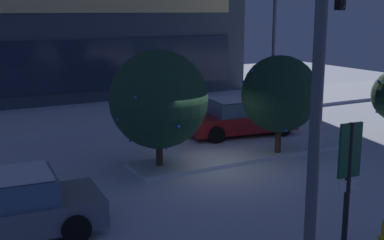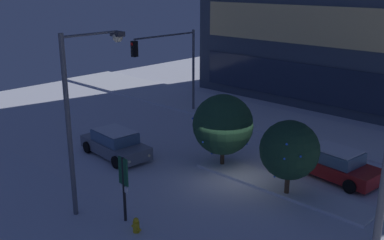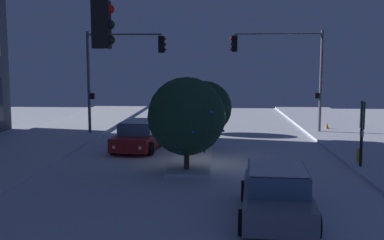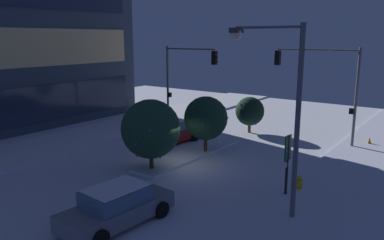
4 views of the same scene
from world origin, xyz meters
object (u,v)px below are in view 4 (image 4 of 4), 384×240
car_near (117,206)px  decorated_tree_left_of_median (250,111)px  parking_info_sign (287,158)px  fire_hydrant (299,184)px  car_far (170,132)px  traffic_light_corner_far_right (186,72)px  decorated_tree_median (206,118)px  street_lamp_arched (278,94)px  traffic_light_corner_near_right (323,77)px  construction_cone (369,141)px  decorated_tree_right_of_median (151,129)px

car_near → decorated_tree_left_of_median: bearing=13.7°
parking_info_sign → decorated_tree_left_of_median: parking_info_sign is taller
fire_hydrant → parking_info_sign: (-0.99, 0.26, 1.46)m
car_far → traffic_light_corner_far_right: (4.63, 2.12, 3.64)m
decorated_tree_median → decorated_tree_left_of_median: size_ratio=1.32×
street_lamp_arched → decorated_tree_left_of_median: size_ratio=2.79×
traffic_light_corner_far_right → traffic_light_corner_near_right: traffic_light_corner_near_right is taller
fire_hydrant → decorated_tree_left_of_median: decorated_tree_left_of_median is taller
car_far → construction_cone: size_ratio=8.64×
decorated_tree_right_of_median → decorated_tree_left_of_median: bearing=-1.8°
construction_cone → fire_hydrant: bearing=174.7°
fire_hydrant → decorated_tree_median: 7.50m
car_near → traffic_light_corner_near_right: bearing=-4.5°
decorated_tree_left_of_median → parking_info_sign: bearing=-144.6°
traffic_light_corner_near_right → decorated_tree_median: traffic_light_corner_near_right is taller
street_lamp_arched → fire_hydrant: bearing=-92.1°
parking_info_sign → decorated_tree_median: (3.37, 6.60, 0.40)m
decorated_tree_median → decorated_tree_right_of_median: (-4.31, 0.59, 0.09)m
decorated_tree_median → decorated_tree_right_of_median: size_ratio=0.92×
decorated_tree_median → construction_cone: size_ratio=6.46×
fire_hydrant → construction_cone: fire_hydrant is taller
traffic_light_corner_near_right → decorated_tree_median: (-6.53, 4.84, -2.25)m
street_lamp_arched → car_far: bearing=-32.2°
parking_info_sign → construction_cone: bearing=-93.6°
decorated_tree_median → car_near: bearing=-166.2°
traffic_light_corner_near_right → fire_hydrant: 10.01m
decorated_tree_median → construction_cone: (7.83, -7.80, -1.94)m
decorated_tree_median → car_far: bearing=79.6°
car_near → construction_cone: 18.23m
car_near → decorated_tree_median: decorated_tree_median is taller
decorated_tree_median → traffic_light_corner_near_right: bearing=-36.5°
fire_hydrant → traffic_light_corner_far_right: bearing=58.2°
car_near → street_lamp_arched: bearing=-42.4°
traffic_light_corner_near_right → traffic_light_corner_far_right: bearing=7.2°
construction_cone → traffic_light_corner_far_right: bearing=101.1°
traffic_light_corner_far_right → car_near: bearing=-62.2°
decorated_tree_right_of_median → car_near: bearing=-150.7°
street_lamp_arched → decorated_tree_right_of_median: size_ratio=1.95×
traffic_light_corner_near_right → street_lamp_arched: street_lamp_arched is taller
car_near → traffic_light_corner_near_right: traffic_light_corner_near_right is taller
decorated_tree_right_of_median → parking_info_sign: bearing=-82.6°
traffic_light_corner_near_right → decorated_tree_left_of_median: size_ratio=2.38×
decorated_tree_left_of_median → car_near: bearing=-170.6°
car_far → decorated_tree_median: 3.70m
traffic_light_corner_far_right → fire_hydrant: 15.01m
car_near → parking_info_sign: 7.59m
decorated_tree_right_of_median → fire_hydrant: bearing=-75.5°
fire_hydrant → decorated_tree_left_of_median: (8.67, 7.13, 1.26)m
parking_info_sign → decorated_tree_median: size_ratio=0.80×
car_near → construction_cone: size_ratio=8.50×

